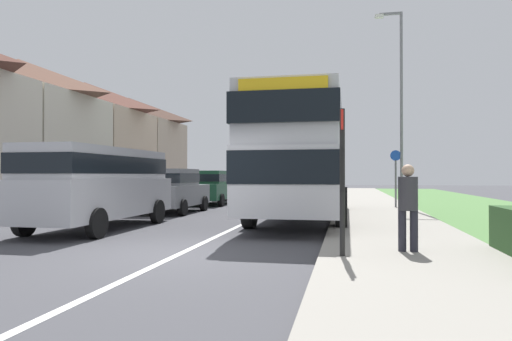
{
  "coord_description": "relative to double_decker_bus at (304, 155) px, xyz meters",
  "views": [
    {
      "loc": [
        3.09,
        -8.09,
        1.48
      ],
      "look_at": [
        0.67,
        3.96,
        1.6
      ],
      "focal_mm": 32.09,
      "sensor_mm": 36.0,
      "label": 1
    }
  ],
  "objects": [
    {
      "name": "house_terrace_far_side",
      "position": [
        -14.52,
        7.34,
        1.46
      ],
      "size": [
        7.12,
        23.08,
        7.21
      ],
      "color": "beige",
      "rests_on": "ground_plane"
    },
    {
      "name": "parked_van_silver",
      "position": [
        -5.25,
        -3.9,
        -0.83
      ],
      "size": [
        2.11,
        5.55,
        2.2
      ],
      "color": "#B7B7BC",
      "rests_on": "ground_plane"
    },
    {
      "name": "cycle_route_sign",
      "position": [
        3.4,
        4.74,
        -0.71
      ],
      "size": [
        0.44,
        0.08,
        2.52
      ],
      "color": "slate",
      "rests_on": "ground_plane"
    },
    {
      "name": "ground_plane",
      "position": [
        -1.68,
        -7.19,
        -2.14
      ],
      "size": [
        120.0,
        120.0,
        0.0
      ],
      "primitive_type": "plane",
      "color": "#424247"
    },
    {
      "name": "lane_marking_centre",
      "position": [
        -1.68,
        0.81,
        -2.14
      ],
      "size": [
        0.14,
        60.0,
        0.01
      ],
      "primitive_type": "cube",
      "color": "silver",
      "rests_on": "ground_plane"
    },
    {
      "name": "street_lamp_mid",
      "position": [
        3.55,
        4.74,
        2.6
      ],
      "size": [
        1.14,
        0.2,
        8.36
      ],
      "color": "slate",
      "rests_on": "ground_plane"
    },
    {
      "name": "double_decker_bus",
      "position": [
        0.0,
        0.0,
        0.0
      ],
      "size": [
        2.8,
        10.69,
        3.7
      ],
      "color": "#BCBCC1",
      "rests_on": "ground_plane"
    },
    {
      "name": "bus_stop_sign",
      "position": [
        1.32,
        -7.44,
        -0.6
      ],
      "size": [
        0.09,
        0.52,
        2.6
      ],
      "color": "black",
      "rests_on": "ground_plane"
    },
    {
      "name": "pavement_near_side",
      "position": [
        2.52,
        -1.19,
        -2.08
      ],
      "size": [
        3.2,
        68.0,
        0.12
      ],
      "primitive_type": "cube",
      "color": "gray",
      "rests_on": "ground_plane"
    },
    {
      "name": "parked_car_dark_green",
      "position": [
        -5.27,
        6.58,
        -1.22
      ],
      "size": [
        1.97,
        4.33,
        1.69
      ],
      "color": "#19472D",
      "rests_on": "ground_plane"
    },
    {
      "name": "parked_car_grey",
      "position": [
        -5.33,
        1.53,
        -1.21
      ],
      "size": [
        2.0,
        4.01,
        1.71
      ],
      "color": "slate",
      "rests_on": "ground_plane"
    },
    {
      "name": "pedestrian_at_stop",
      "position": [
        2.47,
        -6.77,
        -1.17
      ],
      "size": [
        0.34,
        0.34,
        1.67
      ],
      "color": "#23232D",
      "rests_on": "ground_plane"
    },
    {
      "name": "parked_car_white",
      "position": [
        -5.13,
        11.42,
        -1.22
      ],
      "size": [
        1.99,
        4.03,
        1.68
      ],
      "color": "silver",
      "rests_on": "ground_plane"
    }
  ]
}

